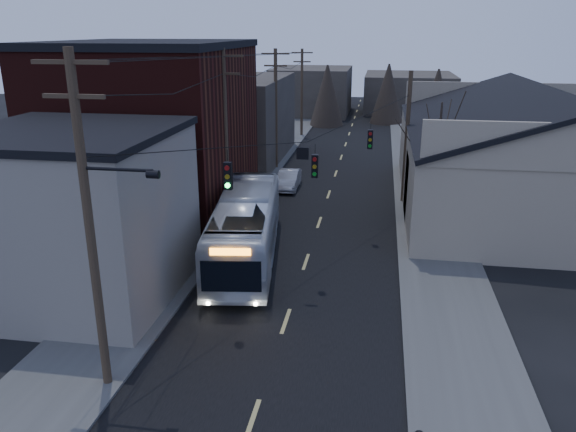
% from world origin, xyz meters
% --- Properties ---
extents(road_surface, '(9.00, 110.00, 0.02)m').
position_xyz_m(road_surface, '(0.00, 30.00, 0.01)').
color(road_surface, black).
rests_on(road_surface, ground).
extents(sidewalk_left, '(4.00, 110.00, 0.12)m').
position_xyz_m(sidewalk_left, '(-6.50, 30.00, 0.06)').
color(sidewalk_left, '#474744').
rests_on(sidewalk_left, ground).
extents(sidewalk_right, '(4.00, 110.00, 0.12)m').
position_xyz_m(sidewalk_right, '(6.50, 30.00, 0.06)').
color(sidewalk_right, '#474744').
rests_on(sidewalk_right, ground).
extents(building_clapboard, '(8.00, 8.00, 7.00)m').
position_xyz_m(building_clapboard, '(-9.00, 9.00, 3.50)').
color(building_clapboard, slate).
rests_on(building_clapboard, ground).
extents(building_brick, '(10.00, 12.00, 10.00)m').
position_xyz_m(building_brick, '(-10.00, 20.00, 5.00)').
color(building_brick, black).
rests_on(building_brick, ground).
extents(building_left_far, '(9.00, 14.00, 7.00)m').
position_xyz_m(building_left_far, '(-9.50, 36.00, 3.50)').
color(building_left_far, '#37312C').
rests_on(building_left_far, ground).
extents(warehouse, '(16.16, 20.60, 7.73)m').
position_xyz_m(warehouse, '(13.00, 25.00, 2.70)').
color(warehouse, gray).
rests_on(warehouse, ground).
extents(building_far_left, '(10.00, 12.00, 6.00)m').
position_xyz_m(building_far_left, '(-6.00, 65.00, 3.00)').
color(building_far_left, '#37312C').
rests_on(building_far_left, ground).
extents(building_far_right, '(12.00, 14.00, 5.00)m').
position_xyz_m(building_far_right, '(7.00, 70.00, 2.50)').
color(building_far_right, '#37312C').
rests_on(building_far_right, ground).
extents(bare_tree, '(0.40, 0.40, 7.20)m').
position_xyz_m(bare_tree, '(6.50, 20.00, 3.60)').
color(bare_tree, black).
rests_on(bare_tree, ground).
extents(utility_lines, '(11.24, 45.28, 10.50)m').
position_xyz_m(utility_lines, '(-3.11, 24.14, 4.95)').
color(utility_lines, '#382B1E').
rests_on(utility_lines, ground).
extents(bus, '(4.35, 12.10, 3.30)m').
position_xyz_m(bus, '(-3.00, 13.94, 1.65)').
color(bus, silver).
rests_on(bus, ground).
extents(parked_car, '(1.45, 4.04, 1.33)m').
position_xyz_m(parked_car, '(-3.00, 27.08, 0.66)').
color(parked_car, '#9D9FA4').
rests_on(parked_car, ground).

